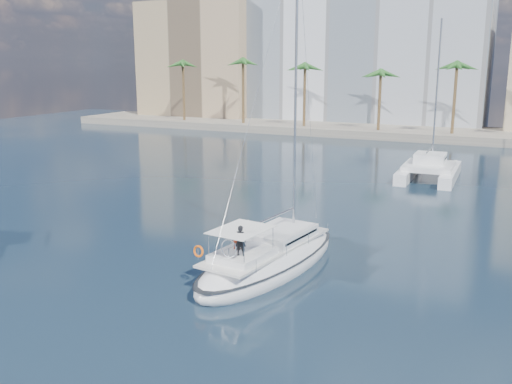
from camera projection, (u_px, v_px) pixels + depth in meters
The scene contains 9 objects.
ground at pixel (237, 258), 33.68m from camera, with size 160.00×160.00×0.00m, color black.
quay at pixel (417, 133), 87.39m from camera, with size 120.00×14.00×1.20m, color gray.
building_modern at pixel (364, 45), 99.92m from camera, with size 42.00×16.00×28.00m, color silver.
building_tan_left at pixel (204, 63), 109.44m from camera, with size 22.00×14.00×22.00m, color tan.
palm_left at pixel (210, 67), 95.71m from camera, with size 3.60×3.60×12.30m.
palm_centre at pixel (416, 68), 81.68m from camera, with size 3.60×3.60×12.30m.
main_sloop at pixel (270, 259), 31.78m from camera, with size 5.79×13.16×18.88m.
catamaran at pixel (429, 167), 56.09m from camera, with size 5.41×10.48×15.32m.
seagull at pixel (247, 222), 39.74m from camera, with size 1.14×0.49×0.21m.
Camera 1 is at (14.53, -28.46, 11.37)m, focal length 40.00 mm.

